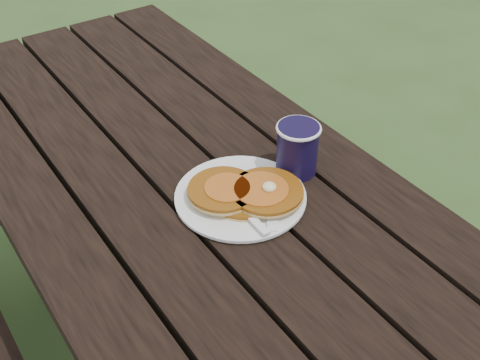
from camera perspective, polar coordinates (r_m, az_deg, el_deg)
picnic_table at (r=1.53m, az=-3.45°, el=-11.55°), size 1.36×1.80×0.75m
plate at (r=1.22m, az=0.04°, el=-1.63°), size 0.33×0.33×0.01m
pancake_stack at (r=1.20m, az=0.59°, el=-1.15°), size 0.21×0.20×0.04m
knife at (r=1.20m, az=2.89°, el=-1.95°), size 0.12×0.16×0.00m
fork at (r=1.16m, az=1.08°, el=-3.56°), size 0.04×0.16×0.01m
coffee_cup at (r=1.27m, az=5.47°, el=3.19°), size 0.09×0.09×0.11m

